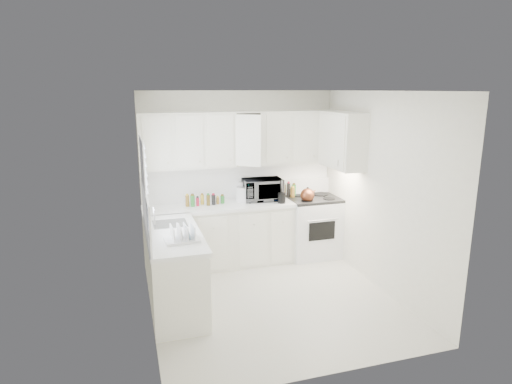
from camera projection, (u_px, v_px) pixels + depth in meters
name	position (u px, v px, depth m)	size (l,w,h in m)	color
floor	(272.00, 299.00, 5.59)	(3.20, 3.20, 0.00)	silver
ceiling	(274.00, 91.00, 4.99)	(3.20, 3.20, 0.00)	white
wall_back	(239.00, 176.00, 6.78)	(3.00, 3.00, 0.00)	white
wall_front	(332.00, 245.00, 3.80)	(3.00, 3.00, 0.00)	white
wall_left	(146.00, 210.00, 4.87)	(3.20, 3.20, 0.00)	white
wall_right	(381.00, 192.00, 5.71)	(3.20, 3.20, 0.00)	white
window_blinds	(145.00, 182.00, 5.14)	(0.06, 0.96, 1.06)	white
lower_cabinets_back	(220.00, 236.00, 6.59)	(2.22, 0.60, 0.90)	white
lower_cabinets_left	(174.00, 271.00, 5.33)	(0.60, 1.60, 0.90)	white
countertop_back	(219.00, 206.00, 6.47)	(2.24, 0.64, 0.05)	white
countertop_left	(173.00, 234.00, 5.23)	(0.64, 1.62, 0.05)	white
backsplash_back	(239.00, 181.00, 6.79)	(2.98, 0.02, 0.55)	white
backsplash_left	(146.00, 212.00, 5.07)	(0.02, 1.60, 0.55)	white
upper_cabinets_back	(242.00, 165.00, 6.58)	(3.00, 0.33, 0.80)	white
upper_cabinets_right	(341.00, 168.00, 6.38)	(0.33, 0.90, 0.80)	white
sink	(170.00, 215.00, 5.52)	(0.42, 0.38, 0.30)	gray
stove	(313.00, 219.00, 6.93)	(0.80, 0.65, 1.23)	white
tea_kettle	(307.00, 194.00, 6.63)	(0.27, 0.23, 0.25)	brown
frying_pan	(320.00, 194.00, 7.05)	(0.28, 0.47, 0.04)	black
microwave	(262.00, 187.00, 6.70)	(0.59, 0.33, 0.40)	gray
rice_cooker	(245.00, 193.00, 6.64)	(0.26, 0.26, 0.26)	white
paper_towel	(241.00, 191.00, 6.76)	(0.12, 0.12, 0.27)	white
utensil_crock	(282.00, 191.00, 6.51)	(0.12, 0.12, 0.37)	black
dish_rack	(182.00, 232.00, 4.90)	(0.38, 0.29, 0.21)	white
spice_left_0	(187.00, 201.00, 6.44)	(0.06, 0.06, 0.13)	olive
spice_left_1	(193.00, 202.00, 6.38)	(0.06, 0.06, 0.13)	#2A7E2D
spice_left_2	(197.00, 200.00, 6.48)	(0.06, 0.06, 0.13)	#B51832
spice_left_3	(203.00, 201.00, 6.42)	(0.06, 0.06, 0.13)	yellow
spice_left_4	(207.00, 199.00, 6.52)	(0.06, 0.06, 0.13)	brown
spice_left_5	(213.00, 200.00, 6.46)	(0.06, 0.06, 0.13)	black
spice_left_6	(217.00, 198.00, 6.57)	(0.06, 0.06, 0.13)	olive
spice_left_7	(223.00, 199.00, 6.50)	(0.06, 0.06, 0.13)	#2A7E2D
sauce_right_0	(277.00, 192.00, 6.87)	(0.06, 0.06, 0.19)	#B51832
sauce_right_1	(282.00, 192.00, 6.83)	(0.06, 0.06, 0.19)	yellow
sauce_right_2	(284.00, 191.00, 6.90)	(0.06, 0.06, 0.19)	brown
sauce_right_3	(288.00, 192.00, 6.86)	(0.06, 0.06, 0.19)	black
sauce_right_4	(290.00, 191.00, 6.93)	(0.06, 0.06, 0.19)	olive
sauce_right_5	(295.00, 191.00, 6.89)	(0.06, 0.06, 0.19)	#2A7E2D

